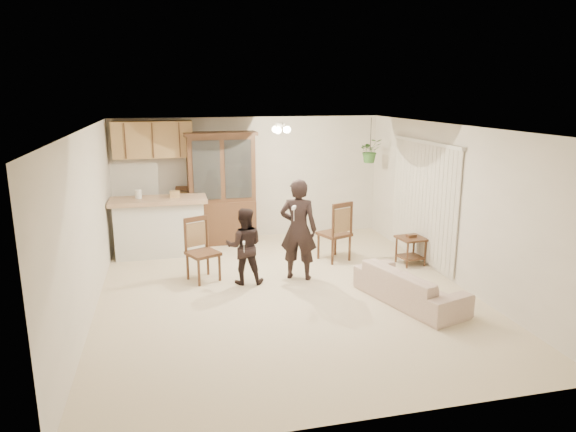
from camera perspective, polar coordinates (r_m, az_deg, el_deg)
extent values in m
plane|color=beige|center=(7.95, -0.35, -8.45)|extent=(6.50, 6.50, 0.00)
cube|color=white|center=(7.39, -0.38, 9.82)|extent=(5.50, 6.50, 0.02)
cube|color=silver|center=(10.71, -4.27, 4.23)|extent=(5.50, 0.02, 2.50)
cube|color=silver|center=(4.61, 8.81, -8.73)|extent=(5.50, 0.02, 2.50)
cube|color=silver|center=(7.48, -21.38, -0.79)|extent=(0.02, 6.50, 2.50)
cube|color=silver|center=(8.60, 17.80, 1.29)|extent=(0.02, 6.50, 2.50)
cube|color=silver|center=(9.86, -14.03, -1.42)|extent=(1.60, 0.55, 1.00)
cube|color=tan|center=(9.73, -14.21, 1.70)|extent=(1.75, 0.70, 0.08)
cube|color=olive|center=(10.30, -14.79, 8.22)|extent=(1.50, 0.34, 0.70)
imported|color=#2A5A24|center=(10.43, 9.12, 7.18)|extent=(0.43, 0.37, 0.48)
cylinder|color=black|center=(10.40, 9.18, 8.95)|extent=(0.01, 0.01, 0.65)
imported|color=beige|center=(7.67, 13.40, -6.77)|extent=(1.25, 2.01, 0.73)
imported|color=black|center=(8.27, 1.16, -1.03)|extent=(0.78, 0.67, 1.80)
imported|color=black|center=(8.14, -4.88, -2.95)|extent=(0.73, 0.61, 1.35)
cube|color=#3B2715|center=(10.48, -7.29, -0.60)|extent=(1.32, 0.57, 0.87)
cube|color=#3B2715|center=(10.27, -7.47, 5.30)|extent=(1.32, 0.50, 1.31)
cube|color=#ACB8BC|center=(10.27, -7.47, 5.30)|extent=(1.13, 0.06, 1.14)
cube|color=#3B2715|center=(10.19, -7.59, 9.06)|extent=(1.43, 0.59, 0.07)
cube|color=#3B2715|center=(9.31, 13.54, -2.41)|extent=(0.50, 0.50, 0.04)
cube|color=#3B2715|center=(9.41, 13.43, -4.43)|extent=(0.42, 0.42, 0.03)
cube|color=#3B2715|center=(9.30, 13.56, -2.15)|extent=(0.17, 0.13, 0.05)
cube|color=#3B2715|center=(8.40, -9.43, -4.13)|extent=(0.61, 0.61, 0.05)
cube|color=#AA8555|center=(8.32, -9.50, -2.31)|extent=(0.32, 0.18, 0.40)
cube|color=#3B2715|center=(8.26, -9.57, -0.59)|extent=(0.39, 0.21, 0.08)
cube|color=#3B2715|center=(10.39, -11.21, -0.45)|extent=(0.62, 0.62, 0.06)
cube|color=#AA8555|center=(10.32, -11.29, 1.23)|extent=(0.38, 0.14, 0.44)
cube|color=#3B2715|center=(10.26, -11.36, 2.80)|extent=(0.46, 0.16, 0.09)
cube|color=#3B2715|center=(9.33, 5.16, -2.00)|extent=(0.63, 0.63, 0.05)
cube|color=#AA8555|center=(9.25, 5.20, -0.23)|extent=(0.35, 0.17, 0.42)
cube|color=#3B2715|center=(9.19, 5.23, 1.44)|extent=(0.43, 0.20, 0.08)
cube|color=white|center=(7.81, 0.66, 0.92)|extent=(0.10, 0.15, 0.04)
cube|color=white|center=(7.84, -4.92, -2.99)|extent=(0.05, 0.11, 0.03)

